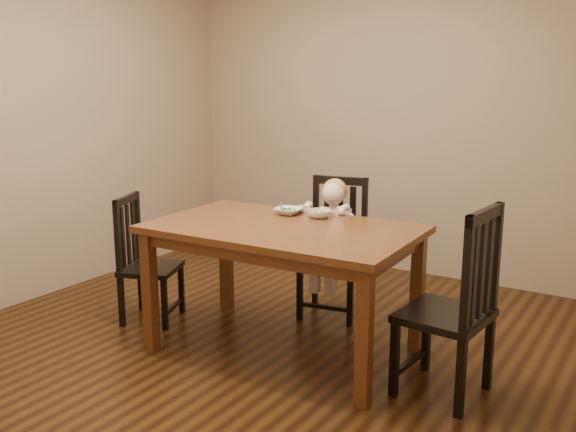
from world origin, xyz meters
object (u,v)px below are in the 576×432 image
Objects in this scene: bowl_peas at (288,211)px; bowl_veg at (319,214)px; toddler at (333,233)px; chair_child at (335,250)px; chair_left at (145,261)px; chair_right at (455,307)px; dining_table at (283,241)px.

bowl_peas is 1.11× the size of bowl_veg.
toddler is 2.94× the size of bowl_peas.
toddler is 0.47m from bowl_veg.
chair_child is 0.59m from bowl_veg.
chair_left is 0.84× the size of chair_right.
bowl_veg is at bearing 76.08° from dining_table.
chair_left reaches higher than toddler.
dining_table is at bearing 81.20° from chair_child.
chair_child is at bearing -90.00° from toddler.
dining_table is 3.16× the size of toddler.
bowl_veg is at bearing 5.81° from bowl_peas.
chair_right is at bearing 134.43° from chair_child.
chair_left reaches higher than bowl_veg.
bowl_peas is (-1.27, 0.32, 0.33)m from chair_right.
toddler is at bearing 92.07° from dining_table.
bowl_peas is (-0.12, -0.42, 0.23)m from toddler.
dining_table is 0.35m from bowl_veg.
dining_table is at bearing 94.12° from chair_right.
bowl_veg is at bearing 87.04° from chair_left.
chair_child is at bearing 61.02° from chair_right.
chair_left is at bearing 24.31° from toddler.
chair_left is at bearing 26.24° from chair_child.
chair_left is (-1.10, -0.85, -0.05)m from chair_child.
bowl_peas is at bearing 64.90° from chair_child.
toddler reaches higher than bowl_peas.
bowl_peas is 0.23m from bowl_veg.
dining_table is 10.36× the size of bowl_veg.
toddler is (1.11, 0.80, 0.18)m from chair_left.
bowl_veg is at bearing 93.47° from toddler.
chair_child is 0.15m from toddler.
chair_left is at bearing -158.78° from bowl_peas.
dining_table is 1.66× the size of chair_child.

